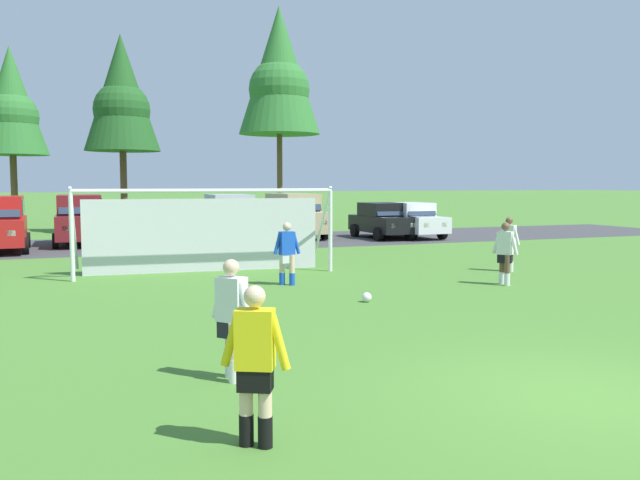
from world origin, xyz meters
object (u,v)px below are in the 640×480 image
object	(u,v)px
parked_car_slot_center	(230,218)
parked_car_slot_center_right	(294,215)
player_defender_far	(287,254)
parked_car_slot_center_left	(174,223)
parked_car_slot_left	(80,219)
soccer_goal	(205,229)
player_winger_left	(509,244)
parked_car_slot_right	(383,220)
soccer_ball	(367,297)
referee	(255,366)
player_striker_near	(232,320)
parked_car_slot_far_right	(412,220)
player_midfield_center	(505,254)

from	to	relation	value
parked_car_slot_center	parked_car_slot_center_right	world-z (taller)	same
player_defender_far	parked_car_slot_center_left	xyz separation A→B (m)	(-0.82, 13.74, 0.05)
parked_car_slot_left	player_defender_far	bearing A→B (deg)	-71.07
soccer_goal	player_winger_left	bearing A→B (deg)	-19.33
parked_car_slot_right	soccer_ball	bearing A→B (deg)	-117.78
referee	player_winger_left	distance (m)	14.73
player_defender_far	parked_car_slot_center_left	distance (m)	13.77
parked_car_slot_center	parked_car_slot_center_right	xyz separation A→B (m)	(3.44, 1.07, 0.00)
parked_car_slot_left	parked_car_slot_center_left	bearing A→B (deg)	-3.33
soccer_ball	player_striker_near	xyz separation A→B (m)	(-4.19, -4.63, 0.71)
parked_car_slot_left	parked_car_slot_center	distance (m)	6.44
soccer_ball	parked_car_slot_center	distance (m)	16.01
player_winger_left	soccer_ball	bearing A→B (deg)	-152.97
parked_car_slot_far_right	parked_car_slot_right	bearing A→B (deg)	168.49
parked_car_slot_left	parked_car_slot_far_right	xyz separation A→B (m)	(15.21, -1.88, -0.24)
player_midfield_center	parked_car_slot_center	bearing A→B (deg)	104.06
referee	player_defender_far	xyz separation A→B (m)	(3.62, 9.94, 0.00)
player_defender_far	parked_car_slot_right	world-z (taller)	parked_car_slot_right
referee	player_winger_left	xyz separation A→B (m)	(10.73, 10.10, 0.00)
player_striker_near	player_winger_left	bearing A→B (deg)	36.85
parked_car_slot_center	player_winger_left	bearing A→B (deg)	-66.57
soccer_ball	player_defender_far	bearing A→B (deg)	106.29
parked_car_slot_center	parked_car_slot_far_right	xyz separation A→B (m)	(8.85, -0.87, -0.24)
referee	parked_car_slot_right	distance (m)	25.63
player_winger_left	parked_car_slot_center	world-z (taller)	parked_car_slot_center
player_striker_near	parked_car_slot_left	xyz separation A→B (m)	(-1.48, 21.61, 0.29)
parked_car_slot_center_right	soccer_ball	bearing A→B (deg)	-103.61
parked_car_slot_center_right	parked_car_slot_far_right	distance (m)	5.75
player_defender_far	parked_car_slot_left	world-z (taller)	parked_car_slot_left
soccer_ball	soccer_goal	bearing A→B (deg)	111.07
player_striker_near	parked_car_slot_center_left	distance (m)	21.53
parked_car_slot_far_right	player_midfield_center	bearing A→B (deg)	-109.85
parked_car_slot_left	parked_car_slot_center_right	distance (m)	9.80
player_defender_far	player_winger_left	xyz separation A→B (m)	(7.11, 0.16, 0.00)
soccer_goal	parked_car_slot_center_right	xyz separation A→B (m)	(6.51, 10.84, -0.18)
player_defender_far	parked_car_slot_far_right	world-z (taller)	parked_car_slot_far_right
referee	player_midfield_center	distance (m)	11.93
player_winger_left	parked_car_slot_right	size ratio (longest dim) A/B	0.39
player_striker_near	parked_car_slot_center	bearing A→B (deg)	76.69
soccer_ball	referee	bearing A→B (deg)	-123.03
soccer_ball	referee	world-z (taller)	referee
player_midfield_center	parked_car_slot_right	world-z (taller)	parked_car_slot_right
parked_car_slot_center	parked_car_slot_far_right	size ratio (longest dim) A/B	1.10
player_midfield_center	parked_car_slot_center_right	world-z (taller)	parked_car_slot_center_right
soccer_ball	parked_car_slot_right	bearing A→B (deg)	62.22
soccer_ball	player_defender_far	xyz separation A→B (m)	(-0.88, 3.01, 0.71)
parked_car_slot_left	parked_car_slot_far_right	bearing A→B (deg)	-7.06
player_defender_far	player_winger_left	bearing A→B (deg)	1.33
soccer_ball	player_striker_near	bearing A→B (deg)	-132.15
player_striker_near	parked_car_slot_left	bearing A→B (deg)	93.93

